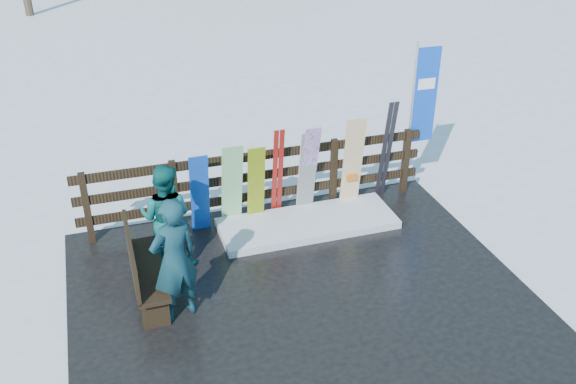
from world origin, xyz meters
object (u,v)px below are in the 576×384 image
object	(u,v)px
snowboard_2	(256,185)
person_front	(174,260)
bench	(142,267)
snowboard_0	(200,194)
snowboard_1	(232,185)
person_back	(166,217)
snowboard_5	(352,163)
snowboard_3	(309,170)
snowboard_4	(307,173)
rental_flag	(422,101)

from	to	relation	value
snowboard_2	person_front	size ratio (longest dim) A/B	0.79
snowboard_2	bench	bearing A→B (deg)	-143.22
snowboard_0	snowboard_1	xyz separation A→B (m)	(0.50, 0.00, 0.07)
person_back	snowboard_5	bearing A→B (deg)	-139.78
snowboard_0	snowboard_3	bearing A→B (deg)	0.00
snowboard_3	snowboard_4	distance (m)	0.06
snowboard_3	snowboard_5	bearing A→B (deg)	0.00
snowboard_2	rental_flag	distance (m)	3.05
snowboard_0	snowboard_3	world-z (taller)	snowboard_3
snowboard_1	snowboard_2	bearing A→B (deg)	-0.00
snowboard_4	person_back	bearing A→B (deg)	-162.34
snowboard_3	person_back	bearing A→B (deg)	-162.53
snowboard_3	person_back	size ratio (longest dim) A/B	1.04
snowboard_1	rental_flag	world-z (taller)	rental_flag
snowboard_2	person_front	distance (m)	2.46
snowboard_1	snowboard_3	bearing A→B (deg)	-0.00
snowboard_3	rental_flag	distance (m)	2.20
snowboard_5	person_front	size ratio (longest dim) A/B	0.95
snowboard_2	person_back	world-z (taller)	person_back
snowboard_3	rental_flag	world-z (taller)	rental_flag
rental_flag	snowboard_4	bearing A→B (deg)	-172.52
snowboard_4	rental_flag	distance (m)	2.25
snowboard_0	snowboard_2	size ratio (longest dim) A/B	0.98
rental_flag	person_back	world-z (taller)	rental_flag
rental_flag	person_back	xyz separation A→B (m)	(-4.37, -1.01, -0.82)
snowboard_1	snowboard_5	size ratio (longest dim) A/B	0.92
snowboard_4	snowboard_3	bearing A→B (deg)	-0.00
bench	snowboard_5	xyz separation A→B (m)	(3.52, 1.44, 0.28)
snowboard_0	snowboard_5	size ratio (longest dim) A/B	0.82
snowboard_1	snowboard_4	size ratio (longest dim) A/B	0.99
snowboard_5	snowboard_3	bearing A→B (deg)	180.00
bench	snowboard_5	world-z (taller)	snowboard_5
snowboard_4	snowboard_5	distance (m)	0.77
snowboard_4	snowboard_5	bearing A→B (deg)	-0.00
snowboard_1	person_front	world-z (taller)	person_front
snowboard_3	snowboard_5	xyz separation A→B (m)	(0.74, 0.00, 0.01)
rental_flag	bench	bearing A→B (deg)	-160.48
snowboard_1	snowboard_4	world-z (taller)	snowboard_4
bench	snowboard_3	world-z (taller)	snowboard_3
person_front	snowboard_1	bearing A→B (deg)	-142.32
snowboard_0	bench	bearing A→B (deg)	-125.96
snowboard_2	snowboard_5	xyz separation A→B (m)	(1.60, 0.00, 0.13)
snowboard_1	rental_flag	size ratio (longest dim) A/B	0.57
snowboard_2	snowboard_4	world-z (taller)	snowboard_4
snowboard_0	rental_flag	bearing A→B (deg)	4.10
snowboard_0	person_back	distance (m)	0.96
bench	rental_flag	distance (m)	5.22
snowboard_3	bench	bearing A→B (deg)	-152.70
rental_flag	person_back	distance (m)	4.56
snowboard_2	rental_flag	size ratio (longest dim) A/B	0.52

